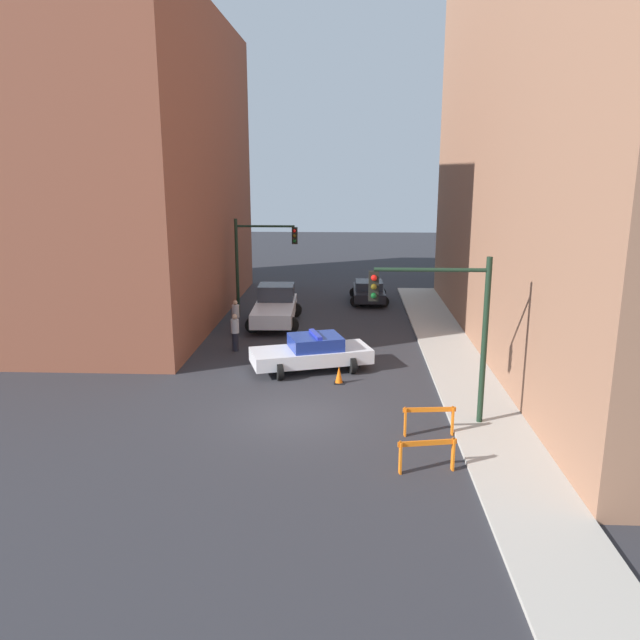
{
  "coord_description": "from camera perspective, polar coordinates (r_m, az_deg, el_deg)",
  "views": [
    {
      "loc": [
        1.75,
        -18.9,
        7.86
      ],
      "look_at": [
        0.62,
        5.33,
        1.94
      ],
      "focal_mm": 35.0,
      "sensor_mm": 36.0,
      "label": 1
    }
  ],
  "objects": [
    {
      "name": "traffic_cone",
      "position": [
        23.42,
        1.74,
        -5.07
      ],
      "size": [
        0.36,
        0.36,
        0.66
      ],
      "color": "black",
      "rests_on": "ground_plane"
    },
    {
      "name": "pedestrian_crossing",
      "position": [
        27.62,
        -7.77,
        -1.09
      ],
      "size": [
        0.51,
        0.51,
        1.66
      ],
      "rotation": [
        0.0,
        0.0,
        0.89
      ],
      "color": "black",
      "rests_on": "ground_plane"
    },
    {
      "name": "traffic_light_far",
      "position": [
        34.41,
        -5.83,
        6.2
      ],
      "size": [
        3.44,
        0.35,
        5.2
      ],
      "color": "black",
      "rests_on": "ground_plane"
    },
    {
      "name": "building_right",
      "position": [
        29.35,
        27.06,
        15.05
      ],
      "size": [
        12.0,
        28.0,
        18.55
      ],
      "color": "#93664C",
      "rests_on": "ground_plane"
    },
    {
      "name": "building_corner_left",
      "position": [
        35.65,
        -20.55,
        12.85
      ],
      "size": [
        14.0,
        20.0,
        15.68
      ],
      "color": "brown",
      "rests_on": "ground_plane"
    },
    {
      "name": "barrier_front",
      "position": [
        17.03,
        9.77,
        -11.67
      ],
      "size": [
        1.58,
        0.43,
        0.9
      ],
      "rotation": [
        0.0,
        0.0,
        0.18
      ],
      "color": "orange",
      "rests_on": "ground_plane"
    },
    {
      "name": "ground_plane",
      "position": [
        20.54,
        -2.44,
        -8.79
      ],
      "size": [
        120.0,
        120.0,
        0.0
      ],
      "primitive_type": "plane",
      "color": "#2D2D33"
    },
    {
      "name": "traffic_light_near",
      "position": [
        19.2,
        11.53,
        0.4
      ],
      "size": [
        3.64,
        0.35,
        5.2
      ],
      "color": "black",
      "rests_on": "sidewalk_right"
    },
    {
      "name": "white_truck",
      "position": [
        32.29,
        -4.12,
        1.25
      ],
      "size": [
        2.76,
        5.46,
        1.9
      ],
      "rotation": [
        0.0,
        0.0,
        0.03
      ],
      "color": "silver",
      "rests_on": "ground_plane"
    },
    {
      "name": "pedestrian_corner",
      "position": [
        30.48,
        -7.71,
        0.32
      ],
      "size": [
        0.47,
        0.47,
        1.66
      ],
      "rotation": [
        0.0,
        0.0,
        3.54
      ],
      "color": "#382D23",
      "rests_on": "ground_plane"
    },
    {
      "name": "sidewalk_right",
      "position": [
        20.92,
        14.93,
        -8.66
      ],
      "size": [
        2.4,
        44.0,
        0.12
      ],
      "color": "#B2ADA3",
      "rests_on": "ground_plane"
    },
    {
      "name": "police_car",
      "position": [
        24.83,
        -0.73,
        -2.98
      ],
      "size": [
        5.04,
        3.21,
        1.52
      ],
      "rotation": [
        0.0,
        0.0,
        1.88
      ],
      "color": "white",
      "rests_on": "ground_plane"
    },
    {
      "name": "barrier_mid",
      "position": [
        19.2,
        9.95,
        -8.67
      ],
      "size": [
        1.6,
        0.3,
        0.9
      ],
      "rotation": [
        0.0,
        0.0,
        0.1
      ],
      "color": "orange",
      "rests_on": "ground_plane"
    },
    {
      "name": "parked_car_near",
      "position": [
        37.57,
        4.48,
        2.66
      ],
      "size": [
        2.31,
        4.32,
        1.31
      ],
      "rotation": [
        0.0,
        0.0,
        0.01
      ],
      "color": "black",
      "rests_on": "ground_plane"
    }
  ]
}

